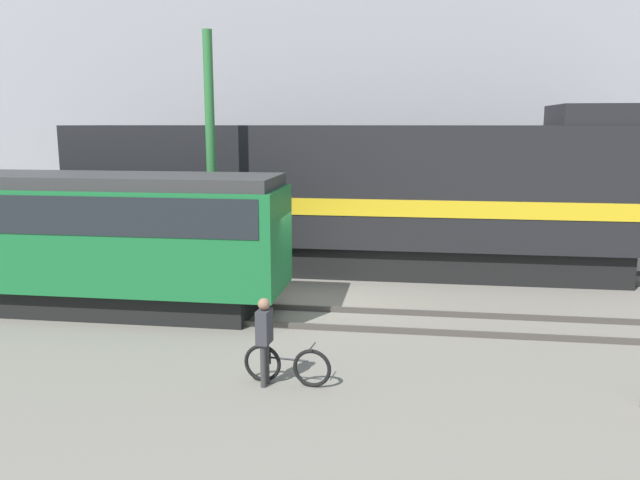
% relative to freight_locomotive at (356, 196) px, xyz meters
% --- Properties ---
extents(ground_plane, '(120.00, 120.00, 0.00)m').
position_rel_freight_locomotive_xyz_m(ground_plane, '(-0.74, -4.11, -2.45)').
color(ground_plane, slate).
extents(track_near, '(60.00, 1.50, 0.14)m').
position_rel_freight_locomotive_xyz_m(track_near, '(-0.74, -5.26, -2.38)').
color(track_near, '#47423D').
rests_on(track_near, ground).
extents(track_far, '(60.00, 1.51, 0.14)m').
position_rel_freight_locomotive_xyz_m(track_far, '(-0.74, -0.00, -2.38)').
color(track_far, '#47423D').
rests_on(track_far, ground).
extents(building_backdrop, '(36.36, 6.00, 12.04)m').
position_rel_freight_locomotive_xyz_m(building_backdrop, '(-0.74, 7.85, 3.57)').
color(building_backdrop, '#99999E').
rests_on(building_backdrop, ground).
extents(freight_locomotive, '(18.03, 3.04, 5.26)m').
position_rel_freight_locomotive_xyz_m(freight_locomotive, '(0.00, 0.00, 0.00)').
color(freight_locomotive, black).
rests_on(freight_locomotive, ground).
extents(streetcar, '(12.96, 2.54, 3.49)m').
position_rel_freight_locomotive_xyz_m(streetcar, '(-7.79, -5.26, -0.46)').
color(streetcar, black).
rests_on(streetcar, ground).
extents(bicycle, '(1.66, 0.44, 0.78)m').
position_rel_freight_locomotive_xyz_m(bicycle, '(-0.44, -9.09, -2.09)').
color(bicycle, black).
rests_on(bicycle, ground).
extents(person, '(0.26, 0.38, 1.65)m').
position_rel_freight_locomotive_xyz_m(person, '(-0.83, -9.19, -1.46)').
color(person, '#333333').
rests_on(person, ground).
extents(utility_pole_left, '(0.27, 0.27, 7.23)m').
position_rel_freight_locomotive_xyz_m(utility_pole_left, '(-3.87, -2.63, 1.16)').
color(utility_pole_left, '#2D7238').
rests_on(utility_pole_left, ground).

